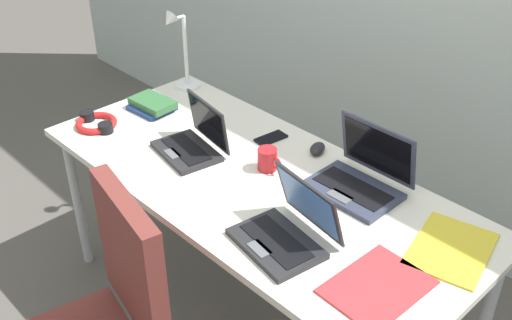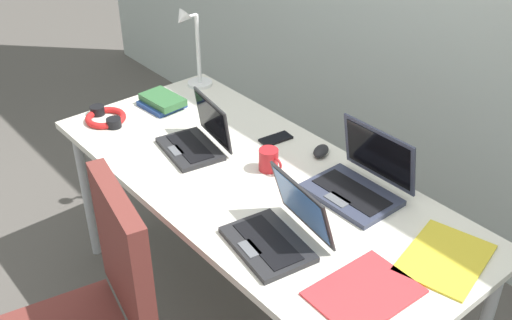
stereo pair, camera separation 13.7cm
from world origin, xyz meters
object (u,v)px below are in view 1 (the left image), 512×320
(desk_lamp, at_px, (180,51))
(laptop_front_right, at_px, (360,178))
(laptop_by_keyboard, at_px, (286,231))
(paper_folder_near_mouse, at_px, (451,249))
(computer_mouse, at_px, (317,149))
(headphones, at_px, (96,123))
(book_stack, at_px, (152,105))
(coffee_mug, at_px, (268,159))
(cell_phone, at_px, (271,138))
(laptop_back_left, at_px, (193,142))
(paper_folder_back_right, at_px, (377,287))

(desk_lamp, bearing_deg, laptop_front_right, -2.56)
(laptop_by_keyboard, height_order, paper_folder_near_mouse, laptop_by_keyboard)
(computer_mouse, xyz_separation_m, headphones, (-0.81, -0.53, -0.00))
(paper_folder_near_mouse, bearing_deg, desk_lamp, 175.89)
(book_stack, bearing_deg, laptop_front_right, 9.95)
(book_stack, xyz_separation_m, coffee_mug, (0.71, 0.03, 0.02))
(paper_folder_near_mouse, bearing_deg, coffee_mug, -173.04)
(book_stack, bearing_deg, cell_phone, 19.70)
(cell_phone, distance_m, paper_folder_near_mouse, 0.90)
(laptop_front_right, distance_m, paper_folder_near_mouse, 0.43)
(desk_lamp, xyz_separation_m, coffee_mug, (0.79, -0.20, -0.15))
(computer_mouse, xyz_separation_m, book_stack, (-0.76, -0.26, 0.01))
(computer_mouse, height_order, book_stack, book_stack)
(laptop_by_keyboard, bearing_deg, headphones, -178.28)
(laptop_back_left, xyz_separation_m, computer_mouse, (0.35, 0.35, -0.03))
(paper_folder_near_mouse, bearing_deg, laptop_front_right, 171.78)
(laptop_front_right, relative_size, laptop_by_keyboard, 0.97)
(laptop_back_left, bearing_deg, book_stack, 167.12)
(laptop_by_keyboard, bearing_deg, laptop_front_right, 92.84)
(headphones, height_order, coffee_mug, coffee_mug)
(laptop_front_right, relative_size, book_stack, 1.54)
(cell_phone, distance_m, coffee_mug, 0.23)
(headphones, xyz_separation_m, coffee_mug, (0.76, 0.29, 0.03))
(laptop_by_keyboard, bearing_deg, laptop_back_left, 168.00)
(headphones, bearing_deg, computer_mouse, 33.03)
(desk_lamp, height_order, paper_folder_back_right, desk_lamp)
(laptop_front_right, distance_m, cell_phone, 0.48)
(laptop_front_right, xyz_separation_m, paper_folder_back_right, (0.36, -0.37, -0.04))
(cell_phone, height_order, headphones, headphones)
(desk_lamp, xyz_separation_m, laptop_front_right, (1.11, -0.05, -0.15))
(book_stack, xyz_separation_m, paper_folder_near_mouse, (1.46, 0.12, -0.02))
(cell_phone, height_order, paper_folder_near_mouse, cell_phone)
(laptop_back_left, bearing_deg, coffee_mug, 22.18)
(book_stack, bearing_deg, coffee_mug, 2.44)
(book_stack, height_order, paper_folder_near_mouse, book_stack)
(laptop_back_left, bearing_deg, headphones, -159.37)
(desk_lamp, height_order, headphones, desk_lamp)
(laptop_back_left, bearing_deg, cell_phone, 62.69)
(laptop_back_left, relative_size, computer_mouse, 3.22)
(laptop_back_left, height_order, coffee_mug, laptop_back_left)
(headphones, relative_size, coffee_mug, 1.89)
(headphones, xyz_separation_m, book_stack, (0.05, 0.26, 0.01))
(headphones, bearing_deg, coffee_mug, 21.25)
(book_stack, bearing_deg, headphones, -100.19)
(laptop_back_left, distance_m, headphones, 0.49)
(headphones, bearing_deg, book_stack, 79.81)
(computer_mouse, bearing_deg, paper_folder_near_mouse, -36.75)
(laptop_front_right, height_order, headphones, laptop_front_right)
(laptop_front_right, xyz_separation_m, paper_folder_near_mouse, (0.42, -0.06, -0.04))
(laptop_back_left, height_order, book_stack, laptop_back_left)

